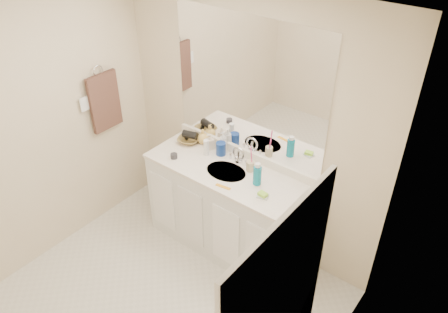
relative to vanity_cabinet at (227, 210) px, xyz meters
name	(u,v)px	position (x,y,z in m)	size (l,w,h in m)	color
ceiling	(108,23)	(0.00, -1.02, 1.97)	(2.60, 2.60, 0.02)	white
wall_back	(247,126)	(0.00, 0.28, 0.77)	(2.60, 0.02, 2.40)	beige
wall_left	(27,139)	(-1.30, -1.02, 0.77)	(0.02, 2.60, 2.40)	beige
wall_right	(306,301)	(1.30, -1.02, 0.77)	(0.02, 2.60, 2.40)	beige
vanity_cabinet	(227,210)	(0.00, 0.00, 0.00)	(1.50, 0.55, 0.85)	white
countertop	(228,172)	(0.00, 0.00, 0.44)	(1.52, 0.57, 0.03)	white
backsplash	(245,153)	(0.00, 0.26, 0.50)	(1.52, 0.03, 0.08)	white
sink_basin	(226,172)	(0.00, -0.02, 0.44)	(0.37, 0.37, 0.02)	beige
faucet	(239,157)	(0.00, 0.16, 0.51)	(0.02, 0.02, 0.11)	silver
mirror	(248,88)	(0.00, 0.27, 1.14)	(1.48, 0.01, 1.20)	white
blue_mug	(221,149)	(-0.20, 0.16, 0.52)	(0.09, 0.09, 0.12)	navy
tan_cup	(250,166)	(0.16, 0.12, 0.50)	(0.07, 0.07, 0.09)	#C9B78E
toothbrush	(251,157)	(0.17, 0.12, 0.60)	(0.01, 0.01, 0.22)	#F5408D
mouthwash_bottle	(257,176)	(0.31, 0.00, 0.54)	(0.07, 0.07, 0.16)	#0C7B98
soap_dish	(263,196)	(0.44, -0.11, 0.46)	(0.09, 0.07, 0.01)	silver
green_soap	(263,194)	(0.44, -0.11, 0.48)	(0.07, 0.05, 0.03)	#97DC35
orange_comb	(223,187)	(0.11, -0.21, 0.46)	(0.13, 0.03, 0.01)	orange
dark_jar	(174,156)	(-0.50, -0.15, 0.48)	(0.06, 0.06, 0.04)	#2B2B31
extra_white_bottle	(206,148)	(-0.30, 0.07, 0.53)	(0.05, 0.05, 0.15)	white
soap_bottle_white	(223,141)	(-0.23, 0.23, 0.55)	(0.08, 0.08, 0.20)	silver
soap_bottle_cream	(210,142)	(-0.34, 0.18, 0.53)	(0.07, 0.07, 0.15)	beige
soap_bottle_yellow	(203,136)	(-0.46, 0.21, 0.53)	(0.11, 0.11, 0.14)	#E3BA58
wicker_basket	(189,140)	(-0.57, 0.14, 0.48)	(0.21, 0.21, 0.05)	olive
hair_dryer	(190,135)	(-0.55, 0.14, 0.54)	(0.07, 0.07, 0.14)	black
towel_ring	(98,71)	(-1.27, -0.25, 1.12)	(0.11, 0.11, 0.01)	silver
hand_towel	(105,102)	(-1.25, -0.25, 0.82)	(0.04, 0.32, 0.55)	#2F1E19
switch_plate	(84,104)	(-1.27, -0.45, 0.88)	(0.01, 0.09, 0.13)	white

